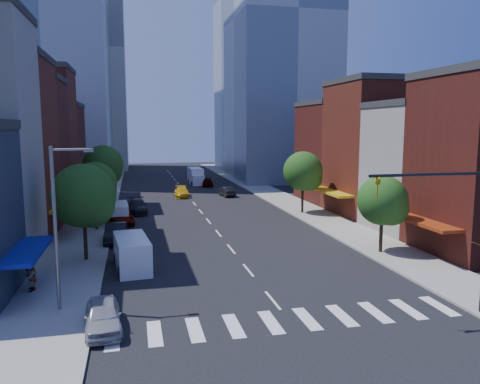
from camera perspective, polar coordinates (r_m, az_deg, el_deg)
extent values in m
plane|color=black|center=(28.36, 4.01, -13.04)|extent=(220.00, 220.00, 0.00)
cube|color=gray|center=(66.26, -16.82, -1.16)|extent=(5.00, 120.00, 0.15)
cube|color=gray|center=(69.13, 4.32, -0.48)|extent=(5.00, 120.00, 0.15)
cube|color=silver|center=(25.71, 6.02, -15.33)|extent=(19.00, 3.00, 0.01)
cube|color=#4A1912|center=(55.97, -26.61, 4.38)|extent=(12.00, 8.00, 15.00)
cube|color=maroon|center=(64.22, -24.89, 5.72)|extent=(12.00, 9.00, 17.00)
cube|color=#4A1912|center=(73.61, -23.28, 4.44)|extent=(12.00, 10.00, 13.00)
cube|color=beige|center=(49.70, 22.57, 2.54)|extent=(12.00, 8.00, 12.00)
cube|color=maroon|center=(57.16, 17.43, 4.91)|extent=(12.00, 10.00, 15.00)
cube|color=#4A1912|center=(66.03, 13.02, 4.55)|extent=(12.00, 10.00, 13.00)
cube|color=#9EA5AD|center=(93.76, 4.96, 20.11)|extent=(18.00, 20.00, 60.00)
cube|color=#9EA5AD|center=(122.07, -18.26, 15.94)|extent=(18.00, 18.00, 56.00)
cylinder|color=black|center=(25.64, 22.38, 1.99)|extent=(7.00, 0.16, 0.16)
imported|color=gold|center=(24.10, 16.47, 0.48)|extent=(0.22, 0.18, 1.10)
cylinder|color=slate|center=(27.22, -21.60, -4.27)|extent=(0.20, 0.20, 9.00)
cylinder|color=slate|center=(26.55, -19.93, 4.89)|extent=(2.00, 0.14, 0.14)
cube|color=slate|center=(26.45, -17.98, 4.86)|extent=(0.50, 0.25, 0.18)
cylinder|color=black|center=(37.38, -18.36, -4.89)|extent=(0.28, 0.28, 3.92)
sphere|color=#134415|center=(36.87, -18.55, -0.43)|extent=(4.80, 4.80, 4.80)
sphere|color=#134415|center=(36.62, -17.62, -1.55)|extent=(3.36, 3.36, 3.36)
cylinder|color=black|center=(48.17, -17.14, -2.20)|extent=(0.28, 0.28, 3.64)
sphere|color=#134415|center=(47.78, -17.27, 1.02)|extent=(4.20, 4.20, 4.20)
sphere|color=#134415|center=(47.52, -16.54, 0.23)|extent=(2.94, 2.94, 2.94)
cylinder|color=black|center=(61.94, -16.22, 0.28)|extent=(0.28, 0.28, 4.20)
sphere|color=#134415|center=(61.62, -16.33, 3.19)|extent=(5.00, 5.00, 5.00)
sphere|color=#134415|center=(61.35, -15.76, 2.48)|extent=(3.50, 3.50, 3.50)
cylinder|color=black|center=(39.38, 16.82, -4.61)|extent=(0.28, 0.28, 3.36)
sphere|color=#134415|center=(38.92, 16.97, -0.98)|extent=(4.00, 4.00, 4.00)
sphere|color=#134415|center=(39.06, 17.92, -1.88)|extent=(2.80, 2.80, 2.80)
cylinder|color=black|center=(55.40, 7.62, -0.49)|extent=(0.28, 0.28, 3.92)
sphere|color=#134415|center=(55.05, 7.68, 2.54)|extent=(4.60, 4.60, 4.60)
sphere|color=#134415|center=(55.06, 8.36, 1.80)|extent=(3.22, 3.22, 3.22)
imported|color=#A4A3A8|center=(25.20, -16.38, -14.28)|extent=(2.12, 4.52, 1.50)
imported|color=black|center=(43.11, -14.92, -4.83)|extent=(1.93, 5.05, 1.64)
imported|color=#999999|center=(50.96, -14.50, -2.89)|extent=(3.39, 6.11, 1.62)
imported|color=black|center=(56.91, -12.43, -1.72)|extent=(2.46, 5.60, 1.60)
cube|color=silver|center=(34.77, -13.04, -7.27)|extent=(2.76, 5.67, 2.29)
cube|color=black|center=(32.70, -12.66, -7.64)|extent=(2.13, 1.31, 0.98)
cylinder|color=black|center=(33.12, -14.36, -9.46)|extent=(0.36, 0.85, 0.83)
cylinder|color=black|center=(33.32, -10.95, -9.25)|extent=(0.36, 0.85, 0.83)
cylinder|color=black|center=(36.68, -14.86, -7.77)|extent=(0.36, 0.85, 0.83)
cylinder|color=black|center=(36.86, -11.78, -7.60)|extent=(0.36, 0.85, 0.83)
cube|color=silver|center=(51.68, -14.60, -2.50)|extent=(2.23, 5.00, 2.06)
cube|color=black|center=(49.80, -14.55, -2.54)|extent=(1.86, 1.08, 0.88)
cylinder|color=black|center=(50.16, -15.53, -3.64)|extent=(0.29, 0.76, 0.74)
cylinder|color=black|center=(50.20, -13.51, -3.56)|extent=(0.29, 0.76, 0.74)
cylinder|color=black|center=(53.43, -15.57, -2.94)|extent=(0.29, 0.76, 0.74)
cylinder|color=black|center=(53.46, -13.68, -2.87)|extent=(0.29, 0.76, 0.74)
imported|color=#D69F0B|center=(68.94, -7.12, 0.00)|extent=(2.39, 5.13, 1.45)
imported|color=black|center=(69.20, -1.66, 0.08)|extent=(2.06, 4.47, 1.42)
imported|color=#999999|center=(80.98, -3.99, 1.24)|extent=(2.25, 4.59, 1.51)
cube|color=white|center=(84.37, -5.47, 1.96)|extent=(2.29, 5.90, 2.88)
cube|color=white|center=(81.06, -5.10, 1.40)|extent=(2.02, 1.66, 1.80)
cylinder|color=black|center=(81.69, -5.86, 1.03)|extent=(0.29, 0.82, 0.81)
cylinder|color=black|center=(81.99, -4.49, 1.07)|extent=(0.29, 0.82, 0.81)
cylinder|color=black|center=(85.67, -6.25, 1.34)|extent=(0.29, 0.82, 0.81)
cylinder|color=black|center=(85.96, -4.94, 1.38)|extent=(0.29, 0.82, 0.81)
imported|color=#999999|center=(31.99, -23.91, -9.25)|extent=(0.56, 0.74, 1.83)
imported|color=#999999|center=(31.74, -24.39, -9.46)|extent=(0.77, 0.94, 1.78)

